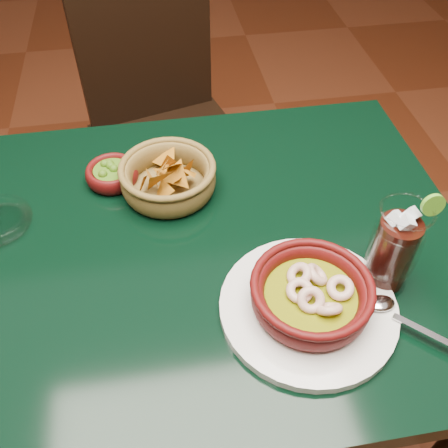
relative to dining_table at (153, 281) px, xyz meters
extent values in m
plane|color=#471C0C|center=(0.00, 0.00, -0.65)|extent=(7.00, 7.00, 0.00)
cube|color=black|center=(0.00, 0.00, 0.08)|extent=(1.20, 0.80, 0.04)
cylinder|color=black|center=(0.54, 0.34, -0.30)|extent=(0.06, 0.06, 0.71)
cube|color=black|center=(0.09, 0.64, -0.18)|extent=(0.54, 0.54, 0.04)
cylinder|color=black|center=(-0.04, 0.41, -0.42)|extent=(0.04, 0.04, 0.47)
cylinder|color=black|center=(0.32, 0.51, -0.42)|extent=(0.04, 0.04, 0.47)
cylinder|color=black|center=(-0.14, 0.77, -0.42)|extent=(0.04, 0.04, 0.47)
cylinder|color=black|center=(0.22, 0.87, -0.42)|extent=(0.04, 0.04, 0.47)
cube|color=black|center=(0.04, 0.83, 0.07)|extent=(0.41, 0.14, 0.46)
cylinder|color=silver|center=(0.25, -0.18, 0.11)|extent=(0.29, 0.29, 0.02)
cylinder|color=#430909|center=(0.25, -0.18, 0.12)|extent=(0.17, 0.17, 0.01)
torus|color=#430909|center=(0.25, -0.18, 0.14)|extent=(0.21, 0.21, 0.04)
torus|color=#430909|center=(0.25, -0.18, 0.17)|extent=(0.20, 0.20, 0.01)
cylinder|color=#646A09|center=(0.25, -0.18, 0.14)|extent=(0.15, 0.15, 0.01)
torus|color=beige|center=(0.30, -0.18, 0.15)|extent=(0.05, 0.06, 0.03)
torus|color=beige|center=(0.27, -0.15, 0.15)|extent=(0.04, 0.05, 0.04)
torus|color=beige|center=(0.24, -0.15, 0.16)|extent=(0.05, 0.06, 0.04)
torus|color=beige|center=(0.23, -0.18, 0.15)|extent=(0.06, 0.06, 0.03)
torus|color=beige|center=(0.25, -0.20, 0.16)|extent=(0.06, 0.06, 0.05)
torus|color=beige|center=(0.27, -0.21, 0.15)|extent=(0.06, 0.05, 0.05)
cube|color=silver|center=(0.42, -0.27, 0.12)|extent=(0.10, 0.09, 0.00)
ellipsoid|color=silver|center=(0.37, -0.20, 0.12)|extent=(0.05, 0.03, 0.01)
cylinder|color=brown|center=(0.05, 0.15, 0.10)|extent=(0.17, 0.17, 0.01)
torus|color=brown|center=(0.05, 0.15, 0.13)|extent=(0.23, 0.23, 0.06)
torus|color=brown|center=(0.05, 0.15, 0.16)|extent=(0.19, 0.19, 0.01)
cone|color=#A76413|center=(0.04, 0.11, 0.18)|extent=(0.05, 0.09, 0.09)
cone|color=#A76413|center=(0.03, 0.10, 0.18)|extent=(0.09, 0.05, 0.09)
cone|color=#A76413|center=(0.09, 0.15, 0.14)|extent=(0.09, 0.05, 0.09)
cone|color=#A76413|center=(0.06, 0.15, 0.14)|extent=(0.08, 0.08, 0.06)
cone|color=#A76413|center=(0.09, 0.14, 0.15)|extent=(0.07, 0.09, 0.07)
cone|color=#A76413|center=(0.02, 0.15, 0.14)|extent=(0.05, 0.10, 0.09)
cone|color=#A76413|center=(0.07, 0.14, 0.17)|extent=(0.08, 0.07, 0.05)
cone|color=#A76413|center=(0.06, 0.21, 0.14)|extent=(0.09, 0.10, 0.05)
cone|color=#A76413|center=(0.07, 0.13, 0.16)|extent=(0.09, 0.07, 0.06)
cone|color=#A76413|center=(0.07, 0.17, 0.13)|extent=(0.04, 0.07, 0.07)
cone|color=#A76413|center=(0.07, 0.13, 0.14)|extent=(0.07, 0.08, 0.07)
cone|color=#A76413|center=(0.00, 0.14, 0.14)|extent=(0.04, 0.09, 0.09)
cone|color=#A76413|center=(0.06, 0.17, 0.15)|extent=(0.08, 0.03, 0.08)
cone|color=#A76413|center=(0.05, 0.15, 0.14)|extent=(0.05, 0.08, 0.07)
cone|color=#A76413|center=(0.06, 0.15, 0.15)|extent=(0.05, 0.08, 0.08)
cone|color=#A76413|center=(0.04, 0.10, 0.14)|extent=(0.07, 0.10, 0.07)
cylinder|color=#430909|center=(-0.06, 0.20, 0.10)|extent=(0.09, 0.09, 0.01)
torus|color=#430909|center=(-0.06, 0.20, 0.12)|extent=(0.13, 0.13, 0.04)
cylinder|color=#2C530D|center=(-0.06, 0.20, 0.13)|extent=(0.07, 0.07, 0.01)
sphere|color=#2C530D|center=(-0.06, 0.21, 0.13)|extent=(0.02, 0.02, 0.02)
sphere|color=#2C530D|center=(-0.06, 0.21, 0.13)|extent=(0.02, 0.02, 0.02)
sphere|color=#2C530D|center=(-0.05, 0.20, 0.13)|extent=(0.02, 0.02, 0.02)
sphere|color=#2C530D|center=(-0.07, 0.21, 0.13)|extent=(0.02, 0.02, 0.02)
sphere|color=#2C530D|center=(-0.07, 0.18, 0.13)|extent=(0.02, 0.02, 0.02)
cylinder|color=white|center=(0.40, -0.14, 0.10)|extent=(0.08, 0.08, 0.01)
torus|color=white|center=(0.40, -0.14, 0.18)|extent=(0.17, 0.17, 0.09)
cylinder|color=black|center=(0.40, -0.14, 0.17)|extent=(0.07, 0.07, 0.14)
cube|color=silver|center=(0.40, -0.15, 0.25)|extent=(0.03, 0.03, 0.03)
cube|color=silver|center=(0.41, -0.13, 0.25)|extent=(0.03, 0.03, 0.03)
cube|color=silver|center=(0.39, -0.15, 0.22)|extent=(0.03, 0.03, 0.03)
cube|color=silver|center=(0.39, -0.13, 0.24)|extent=(0.03, 0.03, 0.03)
torus|color=white|center=(0.40, -0.14, 0.27)|extent=(0.08, 0.08, 0.00)
cylinder|color=#539A22|center=(0.44, -0.14, 0.27)|extent=(0.04, 0.01, 0.04)
camera|label=1|loc=(0.04, -0.61, 0.79)|focal=40.00mm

